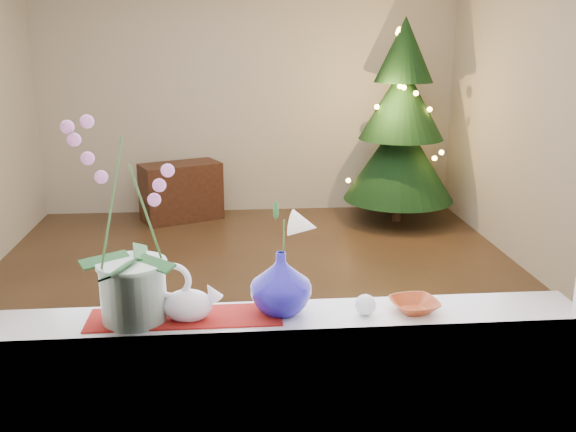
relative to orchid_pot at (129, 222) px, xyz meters
name	(u,v)px	position (x,y,z in m)	size (l,w,h in m)	color
ground	(261,295)	(0.56, 2.37, -1.29)	(5.00, 5.00, 0.00)	#382616
wall_back	(249,89)	(0.56, 4.87, 0.06)	(4.50, 0.10, 2.70)	beige
wall_front	(293,211)	(0.56, -0.13, 0.06)	(4.50, 0.10, 2.70)	beige
wall_right	(565,114)	(2.81, 2.37, 0.06)	(0.10, 5.00, 2.70)	beige
windowsill	(289,319)	(0.56, 0.00, -0.39)	(2.20, 0.26, 0.04)	white
window_frame	(292,104)	(0.56, -0.10, 0.41)	(2.22, 0.06, 1.60)	white
runner	(185,317)	(0.18, 0.00, -0.37)	(0.70, 0.20, 0.01)	maroon
orchid_pot	(129,222)	(0.00, 0.00, 0.00)	(0.25, 0.25, 0.74)	silver
swan	(187,293)	(0.19, -0.02, -0.26)	(0.24, 0.11, 0.21)	white
blue_vase	(281,278)	(0.53, 0.02, -0.23)	(0.26, 0.26, 0.27)	navy
lily	(281,216)	(0.53, 0.02, 0.00)	(0.15, 0.09, 0.20)	white
paperweight	(365,305)	(0.84, -0.03, -0.33)	(0.08, 0.08, 0.08)	silver
amber_dish	(414,306)	(1.03, -0.01, -0.35)	(0.15, 0.15, 0.04)	#9B3816
xmas_tree	(401,123)	(2.10, 4.28, -0.24)	(1.14, 1.14, 2.09)	#123312
side_table	(181,192)	(-0.19, 4.54, -0.98)	(0.81, 0.41, 0.61)	black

